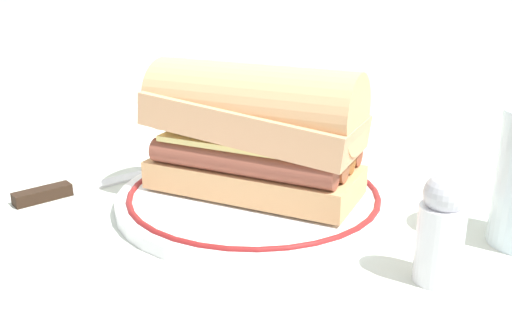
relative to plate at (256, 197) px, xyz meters
name	(u,v)px	position (x,y,z in m)	size (l,w,h in m)	color
ground_plane	(248,217)	(0.00, -0.03, -0.01)	(1.50, 1.50, 0.00)	silver
plate	(256,197)	(0.00, 0.00, 0.00)	(0.26, 0.26, 0.01)	white
sausage_sandwich	(256,130)	(0.00, 0.00, 0.07)	(0.21, 0.14, 0.12)	#E1AA6F
salt_shaker	(441,230)	(0.15, -0.11, 0.03)	(0.03, 0.03, 0.08)	white
butter_knife	(73,188)	(-0.19, 0.00, 0.00)	(0.11, 0.12, 0.01)	silver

